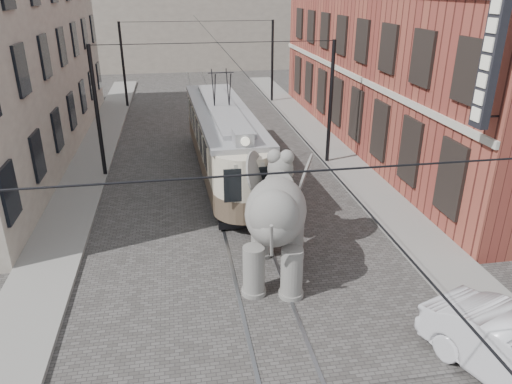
{
  "coord_description": "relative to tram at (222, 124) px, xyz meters",
  "views": [
    {
      "loc": [
        -2.16,
        -15.82,
        8.25
      ],
      "look_at": [
        0.24,
        -1.79,
        2.1
      ],
      "focal_mm": 33.6,
      "sensor_mm": 36.0,
      "label": 1
    }
  ],
  "objects": [
    {
      "name": "brick_building",
      "position": [
        11.07,
        3.43,
        3.62
      ],
      "size": [
        8.0,
        26.0,
        12.0
      ],
      "primitive_type": "cube",
      "color": "maroon",
      "rests_on": "ground"
    },
    {
      "name": "ground",
      "position": [
        0.07,
        -5.57,
        -2.38
      ],
      "size": [
        120.0,
        120.0,
        0.0
      ],
      "primitive_type": "plane",
      "color": "#464341"
    },
    {
      "name": "tram_rails",
      "position": [
        0.07,
        -5.57,
        -2.37
      ],
      "size": [
        1.54,
        80.0,
        0.02
      ],
      "primitive_type": null,
      "color": "slate",
      "rests_on": "ground"
    },
    {
      "name": "tram",
      "position": [
        0.0,
        0.0,
        0.0
      ],
      "size": [
        2.9,
        12.1,
        4.77
      ],
      "primitive_type": null,
      "rotation": [
        0.0,
        0.0,
        0.04
      ],
      "color": "#BEB299",
      "rests_on": "ground"
    },
    {
      "name": "sidewalk_right",
      "position": [
        6.07,
        -5.57,
        -2.31
      ],
      "size": [
        2.0,
        60.0,
        0.15
      ],
      "primitive_type": "cube",
      "color": "slate",
      "rests_on": "ground"
    },
    {
      "name": "sidewalk_left",
      "position": [
        -6.43,
        -5.57,
        -2.31
      ],
      "size": [
        2.0,
        60.0,
        0.15
      ],
      "primitive_type": "cube",
      "color": "slate",
      "rests_on": "ground"
    },
    {
      "name": "elephant",
      "position": [
        0.62,
        -9.01,
        -0.69
      ],
      "size": [
        4.43,
        6.15,
        3.39
      ],
      "primitive_type": null,
      "rotation": [
        0.0,
        0.0,
        -0.27
      ],
      "color": "#65625D",
      "rests_on": "ground"
    },
    {
      "name": "catenary",
      "position": [
        -0.13,
        -0.57,
        0.62
      ],
      "size": [
        11.0,
        30.2,
        6.0
      ],
      "primitive_type": null,
      "color": "black",
      "rests_on": "ground"
    }
  ]
}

